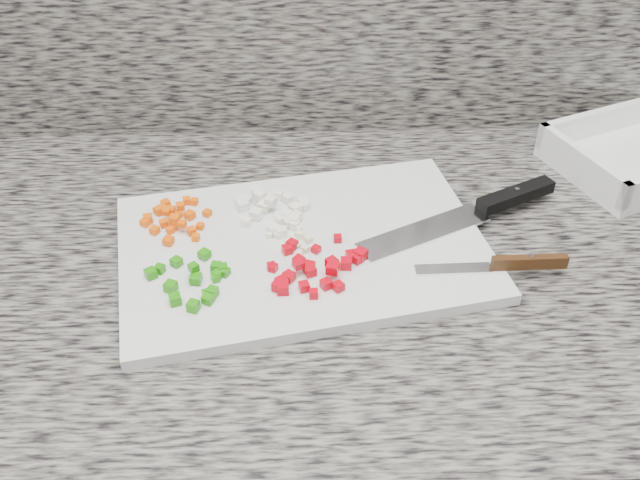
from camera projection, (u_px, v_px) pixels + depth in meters
The scene contains 10 objects.
cabinet at pixel (322, 474), 1.16m from camera, with size 3.92×0.62×0.86m, color beige.
countertop at pixel (323, 264), 0.88m from camera, with size 3.96×0.64×0.04m, color slate.
cutting_board at pixel (303, 248), 0.86m from camera, with size 0.43×0.29×0.01m, color silver.
carrot_pile at pixel (173, 218), 0.88m from camera, with size 0.09×0.10×0.02m.
onion_pile at pixel (274, 209), 0.90m from camera, with size 0.10×0.11×0.02m.
green_pepper_pile at pixel (195, 280), 0.79m from camera, with size 0.10×0.10×0.02m.
red_pepper_pile at pixel (315, 268), 0.81m from camera, with size 0.12×0.11×0.02m.
garlic_pile at pixel (293, 239), 0.85m from camera, with size 0.06×0.05×0.01m.
chef_knife at pixel (485, 207), 0.90m from camera, with size 0.27×0.16×0.02m.
paring_knife at pixel (510, 264), 0.81m from camera, with size 0.18×0.02×0.02m.
Camera 1 is at (-0.03, 0.78, 1.45)m, focal length 40.00 mm.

